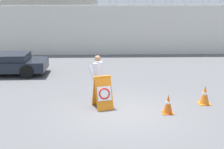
{
  "coord_description": "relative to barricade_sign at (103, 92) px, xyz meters",
  "views": [
    {
      "loc": [
        -0.67,
        -10.33,
        4.01
      ],
      "look_at": [
        -0.33,
        1.52,
        0.99
      ],
      "focal_mm": 50.0,
      "sensor_mm": 36.0,
      "label": 1
    }
  ],
  "objects": [
    {
      "name": "perimeter_wall",
      "position": [
        0.69,
        10.69,
        1.09
      ],
      "size": [
        36.0,
        0.3,
        3.81
      ],
      "color": "silver",
      "rests_on": "ground_plane"
    },
    {
      "name": "parked_car_front_coupe",
      "position": [
        -5.08,
        5.08,
        -0.02
      ],
      "size": [
        4.39,
        1.99,
        1.1
      ],
      "rotation": [
        0.0,
        0.0,
        3.16
      ],
      "color": "black",
      "rests_on": "ground_plane"
    },
    {
      "name": "barricade_sign",
      "position": [
        0.0,
        0.0,
        0.0
      ],
      "size": [
        0.81,
        0.92,
        1.2
      ],
      "rotation": [
        0.0,
        0.0,
        0.3
      ],
      "color": "orange",
      "rests_on": "ground_plane"
    },
    {
      "name": "traffic_cone_mid",
      "position": [
        3.84,
        0.3,
        -0.24
      ],
      "size": [
        0.43,
        0.43,
        0.73
      ],
      "color": "orange",
      "rests_on": "ground_plane"
    },
    {
      "name": "traffic_cone_near",
      "position": [
        2.26,
        -0.62,
        -0.26
      ],
      "size": [
        0.39,
        0.39,
        0.69
      ],
      "color": "orange",
      "rests_on": "ground_plane"
    },
    {
      "name": "security_guard",
      "position": [
        -0.2,
        0.78,
        0.42
      ],
      "size": [
        0.59,
        0.61,
        1.81
      ],
      "rotation": [
        0.0,
        0.0,
        -2.04
      ],
      "color": "#514C42",
      "rests_on": "ground_plane"
    },
    {
      "name": "ground_plane",
      "position": [
        0.69,
        -0.46,
        -0.6
      ],
      "size": [
        90.0,
        90.0,
        0.0
      ],
      "primitive_type": "plane",
      "color": "#5B5B5E"
    },
    {
      "name": "building_block",
      "position": [
        -5.4,
        16.36,
        2.47
      ],
      "size": [
        9.77,
        7.86,
        6.12
      ],
      "color": "#B2ADA3",
      "rests_on": "ground_plane"
    }
  ]
}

